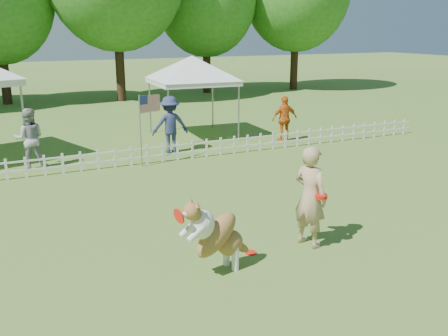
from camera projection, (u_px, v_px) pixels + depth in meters
name	position (u px, v px, depth m)	size (l,w,h in m)	color
ground	(246.00, 255.00, 9.22)	(120.00, 120.00, 0.00)	#3A6520
picket_fence	(139.00, 155.00, 15.22)	(22.00, 0.08, 0.60)	white
handler	(310.00, 197.00, 9.40)	(0.71, 0.47, 1.96)	tan
dog	(217.00, 235.00, 8.37)	(1.35, 0.45, 1.39)	brown
frisbee_on_turf	(251.00, 253.00, 9.28)	(0.22, 0.22, 0.02)	red
canopy_tent_right	(192.00, 98.00, 18.90)	(2.89, 2.89, 2.99)	silver
flag_pole	(141.00, 131.00, 14.81)	(0.83, 0.09, 2.17)	gray
spectator_a	(30.00, 139.00, 14.72)	(0.87, 0.68, 1.79)	#99999E
spectator_b	(170.00, 124.00, 16.61)	(1.22, 0.70, 1.89)	navy
spectator_c	(285.00, 119.00, 18.26)	(0.98, 0.41, 1.67)	#D35F18
tree_right	(206.00, 9.00, 31.09)	(6.20, 6.20, 10.40)	#2D641C
tree_far_right	(296.00, 2.00, 32.56)	(7.00, 7.00, 11.40)	#2D641C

